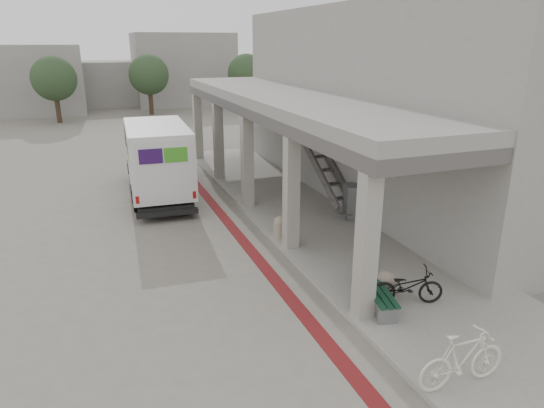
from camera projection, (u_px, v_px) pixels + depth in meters
name	position (u px, v px, depth m)	size (l,w,h in m)	color
ground	(225.00, 268.00, 12.94)	(120.00, 120.00, 0.00)	#6A655B
bike_lane_stripe	(239.00, 236.00, 15.05)	(0.35, 40.00, 0.01)	#5F1314
sidewalk	(357.00, 245.00, 14.27)	(4.40, 28.00, 0.12)	gray
transit_building	(367.00, 108.00, 18.14)	(7.60, 17.00, 7.00)	gray
distant_backdrop	(85.00, 78.00, 42.95)	(28.00, 10.00, 6.50)	gray
tree_left	(54.00, 79.00, 35.08)	(3.20, 3.20, 4.80)	#38281C
tree_mid	(149.00, 75.00, 39.20)	(3.20, 3.20, 4.80)	#38281C
tree_right	(247.00, 73.00, 40.99)	(3.20, 3.20, 4.80)	#38281C
fedex_truck	(157.00, 157.00, 18.69)	(2.46, 6.85, 2.88)	black
bench	(375.00, 290.00, 10.86)	(0.86, 2.03, 0.46)	gray
bollard_near	(386.00, 284.00, 11.17)	(0.43, 0.43, 0.65)	gray
bollard_far	(281.00, 226.00, 14.65)	(0.43, 0.43, 0.65)	gray
utility_cabinet	(352.00, 201.00, 16.24)	(0.50, 0.67, 1.12)	slate
bicycle_black	(407.00, 286.00, 10.85)	(0.56, 1.61, 0.85)	black
bicycle_cream	(462.00, 359.00, 8.21)	(0.49, 1.74, 1.05)	silver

